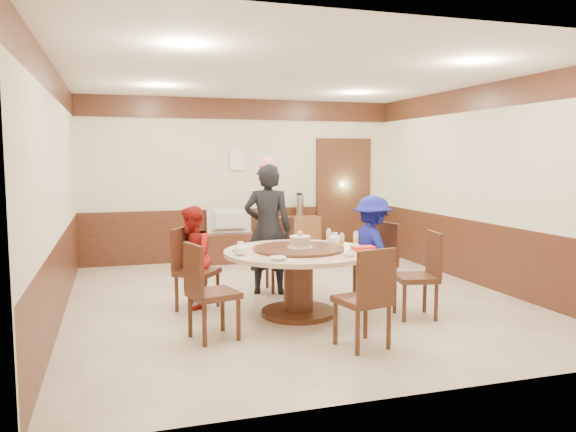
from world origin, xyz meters
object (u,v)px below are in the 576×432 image
object	(u,v)px
person_standing	(268,229)
television	(229,221)
person_blue	(372,248)
birthday_cake	(300,242)
banquet_table	(298,269)
tv_stand	(230,248)
side_cabinet	(296,237)
thermos	(299,206)
shrimp_platter	(364,249)
person_red	(192,257)

from	to	relation	value
person_standing	television	size ratio (longest dim) A/B	2.27
person_blue	birthday_cake	xyz separation A→B (m)	(-1.09, -0.39, 0.19)
banquet_table	tv_stand	bearing A→B (deg)	91.87
tv_stand	television	size ratio (longest dim) A/B	1.13
side_cabinet	thermos	world-z (taller)	thermos
television	tv_stand	bearing A→B (deg)	-0.00
person_standing	shrimp_platter	bearing A→B (deg)	136.13
person_standing	side_cabinet	xyz separation A→B (m)	(1.16, 2.35, -0.48)
tv_stand	person_red	bearing A→B (deg)	-110.08
person_standing	side_cabinet	world-z (taller)	person_standing
thermos	side_cabinet	bearing A→B (deg)	180.00
birthday_cake	television	size ratio (longest dim) A/B	0.39
side_cabinet	thermos	size ratio (longest dim) A/B	2.11
person_red	birthday_cake	size ratio (longest dim) A/B	4.21
person_blue	side_cabinet	size ratio (longest dim) A/B	1.65
person_red	birthday_cake	bearing A→B (deg)	71.02
person_standing	person_red	bearing A→B (deg)	41.40
person_blue	thermos	world-z (taller)	person_blue
birthday_cake	tv_stand	distance (m)	3.48
person_standing	person_blue	bearing A→B (deg)	167.46
television	person_standing	bearing A→B (deg)	96.56
person_red	person_blue	bearing A→B (deg)	94.28
person_red	television	size ratio (longest dim) A/B	1.62
banquet_table	person_blue	size ratio (longest dim) A/B	1.28
birthday_cake	television	world-z (taller)	birthday_cake
shrimp_platter	tv_stand	size ratio (longest dim) A/B	0.35
person_standing	birthday_cake	distance (m)	1.11
person_standing	shrimp_platter	size ratio (longest dim) A/B	5.71
person_red	television	distance (m)	2.94
banquet_table	tv_stand	world-z (taller)	banquet_table
shrimp_platter	banquet_table	bearing A→B (deg)	154.10
shrimp_platter	person_red	bearing A→B (deg)	151.14
banquet_table	person_red	bearing A→B (deg)	149.47
tv_stand	thermos	distance (m)	1.45
thermos	banquet_table	bearing A→B (deg)	-108.57
person_red	side_cabinet	world-z (taller)	person_red
person_standing	thermos	world-z (taller)	person_standing
shrimp_platter	thermos	bearing A→B (deg)	82.44
tv_stand	thermos	xyz separation A→B (m)	(1.27, 0.03, 0.69)
tv_stand	person_standing	bearing A→B (deg)	-88.81
banquet_table	person_red	xyz separation A→B (m)	(-1.12, 0.66, 0.08)
banquet_table	person_red	world-z (taller)	person_red
banquet_table	thermos	xyz separation A→B (m)	(1.16, 3.45, 0.41)
person_standing	person_red	size ratio (longest dim) A/B	1.40
shrimp_platter	thermos	distance (m)	3.81
shrimp_platter	tv_stand	distance (m)	3.85
banquet_table	television	world-z (taller)	television
tv_stand	side_cabinet	size ratio (longest dim) A/B	1.06
shrimp_platter	tv_stand	xyz separation A→B (m)	(-0.77, 3.74, -0.53)
birthday_cake	tv_stand	bearing A→B (deg)	92.15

